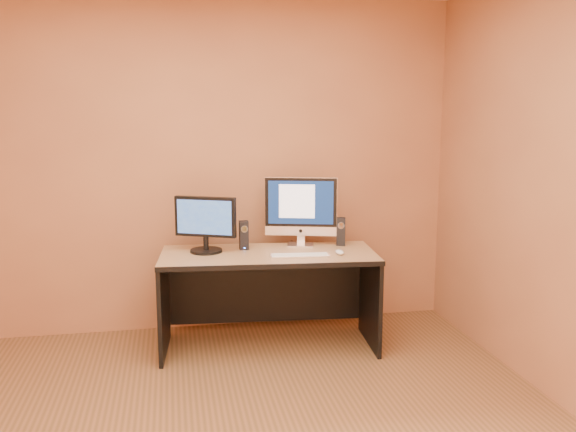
% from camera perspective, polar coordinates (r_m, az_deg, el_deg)
% --- Properties ---
extents(walls, '(4.00, 4.00, 2.60)m').
position_cam_1_polar(walls, '(2.83, -6.18, 1.05)').
color(walls, '#A56942').
rests_on(walls, ground).
extents(desk, '(1.60, 0.81, 0.71)m').
position_cam_1_polar(desk, '(4.49, -1.81, -7.92)').
color(desk, '#A68053').
rests_on(desk, ground).
extents(imac, '(0.58, 0.34, 0.53)m').
position_cam_1_polar(imac, '(4.60, 1.19, 0.48)').
color(imac, silver).
rests_on(imac, desk).
extents(second_monitor, '(0.52, 0.40, 0.41)m').
position_cam_1_polar(second_monitor, '(4.42, -7.72, -0.80)').
color(second_monitor, black).
rests_on(second_monitor, desk).
extents(speaker_left, '(0.07, 0.07, 0.21)m').
position_cam_1_polar(speaker_left, '(4.50, -4.15, -1.80)').
color(speaker_left, black).
rests_on(speaker_left, desk).
extents(speaker_right, '(0.08, 0.08, 0.21)m').
position_cam_1_polar(speaker_right, '(4.64, 4.97, -1.46)').
color(speaker_right, black).
rests_on(speaker_right, desk).
extents(keyboard, '(0.42, 0.15, 0.02)m').
position_cam_1_polar(keyboard, '(4.29, 1.11, -3.70)').
color(keyboard, silver).
rests_on(keyboard, desk).
extents(mouse, '(0.06, 0.10, 0.03)m').
position_cam_1_polar(mouse, '(4.37, 4.85, -3.38)').
color(mouse, silver).
rests_on(mouse, desk).
extents(cable_a, '(0.05, 0.21, 0.01)m').
position_cam_1_polar(cable_a, '(4.69, 0.83, -2.58)').
color(cable_a, black).
rests_on(cable_a, desk).
extents(cable_b, '(0.11, 0.14, 0.01)m').
position_cam_1_polar(cable_b, '(4.70, 0.51, -2.54)').
color(cable_b, black).
rests_on(cable_b, desk).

